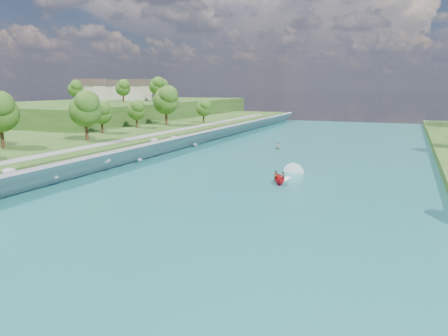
% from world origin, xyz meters
% --- Properties ---
extents(ground, '(260.00, 260.00, 0.00)m').
position_xyz_m(ground, '(0.00, 0.00, 0.00)').
color(ground, '#2D5119').
rests_on(ground, ground).
extents(river_water, '(55.00, 240.00, 0.10)m').
position_xyz_m(river_water, '(0.00, 20.00, 0.05)').
color(river_water, '#19625F').
rests_on(river_water, ground).
extents(berm_west, '(45.00, 240.00, 3.50)m').
position_xyz_m(berm_west, '(-50.00, 20.00, 1.75)').
color(berm_west, '#2D5119').
rests_on(berm_west, ground).
extents(ridge_west, '(60.00, 120.00, 9.00)m').
position_xyz_m(ridge_west, '(-82.50, 95.00, 4.50)').
color(ridge_west, '#2D5119').
rests_on(ridge_west, ground).
extents(riprap_bank, '(5.09, 236.00, 4.56)m').
position_xyz_m(riprap_bank, '(-25.86, 18.99, 1.81)').
color(riprap_bank, slate).
rests_on(riprap_bank, ground).
extents(riverside_path, '(3.00, 200.00, 0.10)m').
position_xyz_m(riverside_path, '(-32.50, 20.00, 3.55)').
color(riverside_path, gray).
rests_on(riverside_path, berm_west).
extents(ridge_houses, '(29.50, 29.50, 8.40)m').
position_xyz_m(ridge_houses, '(-88.67, 100.00, 13.31)').
color(ridge_houses, beige).
rests_on(ridge_houses, ridge_west).
extents(trees_ridge, '(21.02, 40.80, 10.63)m').
position_xyz_m(trees_ridge, '(-70.66, 90.28, 13.89)').
color(trees_ridge, '#2B4E14').
rests_on(trees_ridge, ridge_west).
extents(motorboat, '(3.60, 18.75, 2.09)m').
position_xyz_m(motorboat, '(4.54, 17.19, 0.68)').
color(motorboat, red).
rests_on(motorboat, river_water).
extents(raft, '(2.56, 2.96, 1.54)m').
position_xyz_m(raft, '(-6.07, 51.76, 0.44)').
color(raft, gray).
rests_on(raft, river_water).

